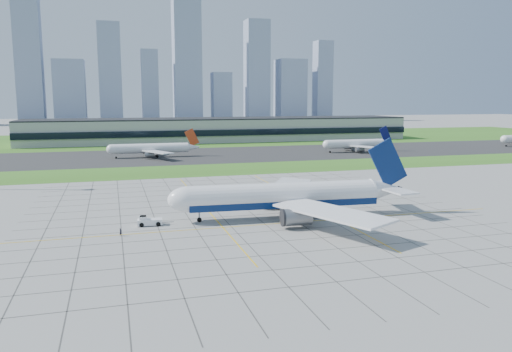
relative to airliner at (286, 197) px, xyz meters
The scene contains 13 objects.
ground 9.06m from the airliner, 154.95° to the right, with size 1400.00×1400.00×0.00m, color #9E9E98.
grass_median 87.27m from the airliner, 94.42° to the left, with size 700.00×35.00×0.04m, color #36651C.
asphalt_taxiway 142.11m from the airliner, 92.71° to the left, with size 700.00×75.00×0.04m, color #383838.
grass_far 252.00m from the airliner, 91.53° to the left, with size 700.00×145.00×0.04m, color #36651C.
apron_markings 11.39m from the airliner, 128.35° to the left, with size 120.00×130.00×0.03m.
terminal 229.18m from the airliner, 81.65° to the left, with size 260.00×43.00×15.80m.
city_skyline 519.89m from the airliner, 91.71° to the left, with size 523.00×32.40×160.00m.
airliner is the anchor object (origin of this frame).
pushback_tug 32.90m from the airliner, behind, with size 8.20×3.14×2.26m.
crew_near 39.61m from the airliner, behind, with size 0.61×0.40×1.66m, color black.
crew_far 22.84m from the airliner, 35.60° to the right, with size 0.79×0.62×1.63m, color black.
distant_jet_1 140.64m from the airliner, 98.64° to the left, with size 43.07×42.66×14.08m.
distant_jet_2 160.28m from the airliner, 56.65° to the left, with size 38.63×42.66×14.08m.
Camera 1 is at (-33.11, -108.69, 28.50)m, focal length 35.00 mm.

